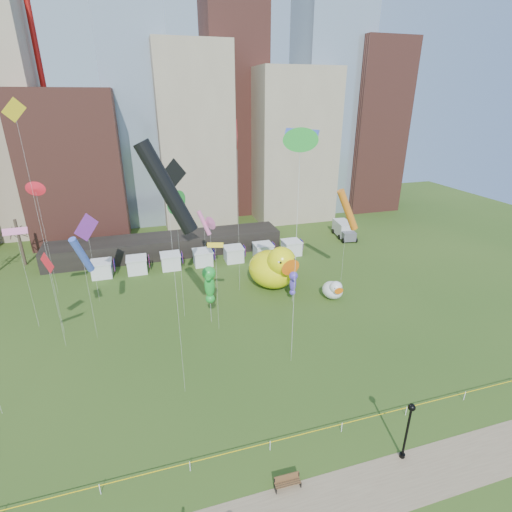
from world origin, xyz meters
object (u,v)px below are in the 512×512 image
object	(u,v)px
lamppost	(408,425)
seahorse_green	(210,282)
box_truck	(344,230)
seahorse_purple	(293,282)
big_duck	(274,267)
park_bench	(287,481)
small_duck	(333,290)

from	to	relation	value
lamppost	seahorse_green	bearing A→B (deg)	114.24
seahorse_green	box_truck	world-z (taller)	seahorse_green
seahorse_purple	lamppost	distance (m)	24.16
box_truck	lamppost	bearing A→B (deg)	-105.54
big_duck	park_bench	bearing A→B (deg)	-121.36
small_duck	lamppost	distance (m)	24.35
seahorse_purple	lamppost	size ratio (longest dim) A/B	0.83
big_duck	seahorse_green	world-z (taller)	seahorse_green
lamppost	seahorse_purple	bearing A→B (deg)	87.77
box_truck	seahorse_purple	bearing A→B (deg)	-124.12
big_duck	lamppost	bearing A→B (deg)	-103.87
seahorse_purple	box_truck	world-z (taller)	seahorse_purple
seahorse_green	park_bench	xyz separation A→B (m)	(1.06, -22.08, -4.75)
lamppost	big_duck	bearing A→B (deg)	90.08
big_duck	lamppost	xyz separation A→B (m)	(0.04, -28.83, 0.16)
small_duck	seahorse_purple	size ratio (longest dim) A/B	0.87
seahorse_purple	box_truck	distance (m)	27.63
big_duck	seahorse_green	size ratio (longest dim) A/B	1.27
seahorse_green	big_duck	bearing A→B (deg)	46.97
park_bench	seahorse_purple	bearing A→B (deg)	68.76
big_duck	box_truck	world-z (taller)	big_duck
small_duck	lamppost	xyz separation A→B (m)	(-6.36, -23.43, 1.86)
lamppost	box_truck	xyz separation A→B (m)	(19.45, 44.59, -1.70)
big_duck	small_duck	bearing A→B (deg)	-54.12
park_bench	lamppost	bearing A→B (deg)	-0.34
small_duck	seahorse_green	world-z (taller)	seahorse_green
lamppost	park_bench	bearing A→B (deg)	178.29
big_duck	small_duck	xyz separation A→B (m)	(6.40, -5.40, -1.70)
big_duck	seahorse_purple	size ratio (longest dim) A/B	2.13
seahorse_purple	small_duck	bearing A→B (deg)	4.46
small_duck	lamppost	size ratio (longest dim) A/B	0.72
small_duck	seahorse_purple	bearing A→B (deg)	176.30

